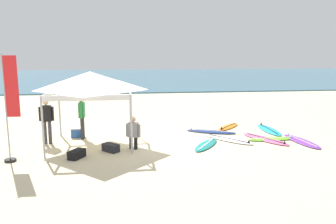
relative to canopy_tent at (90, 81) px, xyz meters
name	(u,v)px	position (x,y,z in m)	size (l,w,h in m)	color
ground_plane	(154,142)	(2.31, -0.05, -2.39)	(80.00, 80.00, 0.00)	beige
sea	(134,77)	(2.31, 33.27, -2.34)	(80.00, 36.00, 0.10)	#386B84
canopy_tent	(90,81)	(0.00, 0.00, 0.00)	(3.01, 3.01, 2.75)	#B7B7BC
surfboard_pink	(265,139)	(6.75, -0.23, -2.35)	(1.54, 2.29, 0.19)	pink
surfboard_navy	(211,132)	(4.90, 1.28, -2.35)	(2.20, 1.40, 0.19)	navy
surfboard_cyan	(269,130)	(7.56, 1.31, -2.35)	(0.64, 2.24, 0.19)	#23B2CC
surfboard_white	(229,139)	(5.29, -0.08, -2.35)	(1.85, 2.09, 0.19)	white
surfboard_orange	(228,127)	(5.94, 2.10, -2.35)	(1.58, 1.72, 0.19)	orange
surfboard_teal	(206,145)	(4.22, -0.74, -2.35)	(1.50, 1.93, 0.19)	#19847F
surfboard_purple	(301,141)	(8.01, -0.69, -2.35)	(0.81, 2.24, 0.19)	purple
surfboard_lime	(273,139)	(7.06, -0.22, -2.35)	(2.05, 0.68, 0.19)	#7AD12D
person_black	(47,118)	(-1.70, 0.26, -1.40)	(0.55, 0.24, 1.71)	#383842
person_green	(82,115)	(-0.47, 0.85, -1.40)	(0.23, 0.55, 1.71)	#2D2D33
person_grey	(133,131)	(1.51, -0.85, -1.73)	(0.52, 0.33, 1.20)	black
banner_flag	(10,113)	(-2.32, -1.75, -0.81)	(0.60, 0.36, 3.40)	#99999E
gear_bag_near_tent	(77,154)	(-0.36, -1.69, -2.25)	(0.60, 0.32, 0.28)	black
gear_bag_by_pole	(111,148)	(0.71, -1.06, -2.25)	(0.60, 0.32, 0.28)	#232328
cooler_box	(78,132)	(-0.73, 1.17, -2.19)	(0.50, 0.36, 0.39)	#2D60B7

